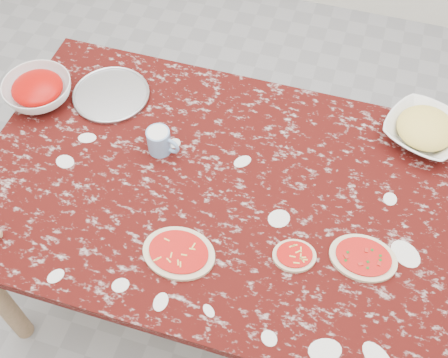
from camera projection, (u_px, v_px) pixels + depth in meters
ground at (224, 286)px, 2.38m from camera, size 4.00×4.00×0.00m
worktable at (224, 202)px, 1.84m from camera, size 1.60×1.00×0.75m
pizza_tray at (111, 95)px, 1.99m from camera, size 0.34×0.34×0.01m
sauce_bowl at (38, 91)px, 1.96m from camera, size 0.30×0.30×0.08m
cheese_bowl at (424, 132)px, 1.86m from camera, size 0.33×0.33×0.06m
flour_mug at (160, 141)px, 1.82m from camera, size 0.12×0.08×0.09m
pizza_left at (179, 253)px, 1.63m from camera, size 0.22×0.17×0.02m
pizza_mid at (294, 256)px, 1.62m from camera, size 0.15×0.14×0.02m
pizza_right at (363, 258)px, 1.62m from camera, size 0.20×0.15×0.02m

